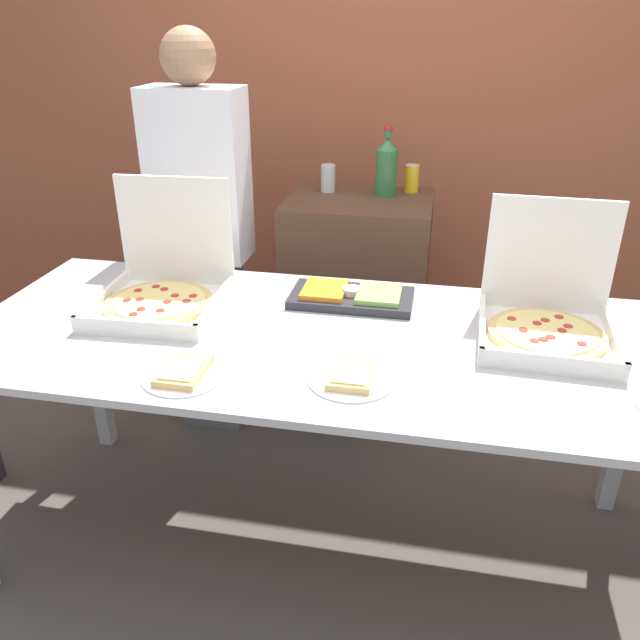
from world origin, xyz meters
TOP-DOWN VIEW (x-y plane):
  - ground_plane at (0.00, 0.00)m, footprint 16.00×16.00m
  - brick_wall_behind at (0.00, 1.70)m, footprint 10.00×0.06m
  - buffet_table at (0.00, 0.00)m, footprint 2.29×0.96m
  - pizza_box_near_right at (-0.57, 0.12)m, footprint 0.43×0.45m
  - pizza_box_near_left at (0.69, 0.13)m, footprint 0.42×0.43m
  - paper_plate_front_right at (0.14, -0.25)m, footprint 0.25×0.25m
  - paper_plate_front_left at (-0.32, -0.32)m, footprint 0.24×0.24m
  - veggie_tray at (0.06, 0.27)m, footprint 0.43×0.22m
  - sideboard_podium at (-0.02, 1.00)m, footprint 0.65×0.53m
  - soda_bottle at (0.09, 1.09)m, footprint 0.10×0.10m
  - soda_can_silver at (-0.18, 1.10)m, footprint 0.07×0.07m
  - soda_can_colored at (0.20, 1.17)m, footprint 0.07×0.07m
  - person_guest_cap at (-0.66, 0.73)m, footprint 0.40×0.22m

SIDE VIEW (x-z plane):
  - ground_plane at x=0.00m, z-range 0.00..0.00m
  - sideboard_podium at x=-0.02m, z-range 0.00..1.06m
  - buffet_table at x=0.00m, z-range 0.35..1.24m
  - paper_plate_front_right at x=0.14m, z-range 0.89..0.92m
  - paper_plate_front_left at x=-0.32m, z-range 0.89..0.92m
  - veggie_tray at x=0.06m, z-range 0.89..0.94m
  - person_guest_cap at x=-0.66m, z-range 0.05..1.82m
  - pizza_box_near_left at x=0.69m, z-range 0.76..1.16m
  - pizza_box_near_right at x=-0.57m, z-range 0.76..1.17m
  - soda_can_silver at x=-0.18m, z-range 1.06..1.19m
  - soda_can_colored at x=0.20m, z-range 1.06..1.19m
  - soda_bottle at x=0.09m, z-range 1.04..1.35m
  - brick_wall_behind at x=0.00m, z-range 0.00..2.80m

